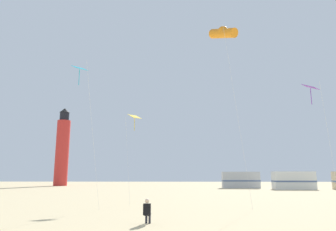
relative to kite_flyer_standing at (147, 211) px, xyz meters
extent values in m
cube|color=black|center=(0.00, -0.08, 0.07)|extent=(0.35, 0.24, 0.52)
sphere|color=beige|center=(0.00, -0.08, 0.45)|extent=(0.20, 0.20, 0.20)
cylinder|color=#2D2D38|center=(0.08, 0.09, -0.17)|extent=(0.15, 0.37, 0.13)
cylinder|color=#2D2D38|center=(0.09, 0.25, -0.40)|extent=(0.11, 0.11, 0.42)
cylinder|color=#2D2D38|center=(-0.07, 0.10, -0.17)|extent=(0.15, 0.37, 0.13)
cylinder|color=#2D2D38|center=(-0.07, 0.26, -0.40)|extent=(0.11, 0.11, 0.42)
cylinder|color=silver|center=(-2.66, 9.97, 2.93)|extent=(0.70, 0.91, 7.08)
cube|color=yellow|center=(-2.22, 10.31, 6.47)|extent=(1.22, 1.22, 0.40)
cylinder|color=yellow|center=(-2.22, 10.31, 5.82)|extent=(0.04, 0.04, 1.10)
cylinder|color=silver|center=(-3.96, 4.27, 4.06)|extent=(0.58, 2.41, 9.34)
cube|color=#1EB2D1|center=(-5.16, 4.56, 8.73)|extent=(1.22, 1.22, 0.40)
cylinder|color=#1EB2D1|center=(-5.16, 4.56, 8.08)|extent=(0.04, 0.04, 1.10)
cylinder|color=silver|center=(10.84, 4.40, 3.37)|extent=(1.18, 1.29, 7.98)
cube|color=purple|center=(10.21, 4.98, 7.36)|extent=(1.22, 1.22, 0.40)
cylinder|color=purple|center=(10.21, 4.98, 6.71)|extent=(0.04, 0.04, 1.10)
cylinder|color=silver|center=(5.40, 5.28, 5.61)|extent=(1.71, 1.26, 12.44)
cylinder|color=orange|center=(4.78, 6.13, 11.83)|extent=(2.04, 2.42, 1.48)
sphere|color=orange|center=(4.78, 6.13, 11.98)|extent=(0.76, 0.76, 0.76)
cylinder|color=red|center=(-23.80, 50.97, 6.39)|extent=(2.80, 2.80, 14.00)
cylinder|color=black|center=(-23.80, 50.97, 14.29)|extent=(2.00, 2.00, 1.80)
cone|color=black|center=(-23.80, 50.97, 15.69)|extent=(2.20, 2.20, 1.00)
cube|color=#B7BABF|center=(12.23, 40.77, 0.79)|extent=(6.49, 2.55, 2.80)
cube|color=#4C608C|center=(12.23, 40.77, 0.65)|extent=(6.53, 2.59, 0.24)
cube|color=white|center=(19.77, 36.21, 0.79)|extent=(6.42, 2.37, 2.80)
cube|color=#4C608C|center=(19.77, 36.21, 0.65)|extent=(6.46, 2.41, 0.24)
camera|label=1|loc=(1.54, -15.02, 1.65)|focal=33.03mm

